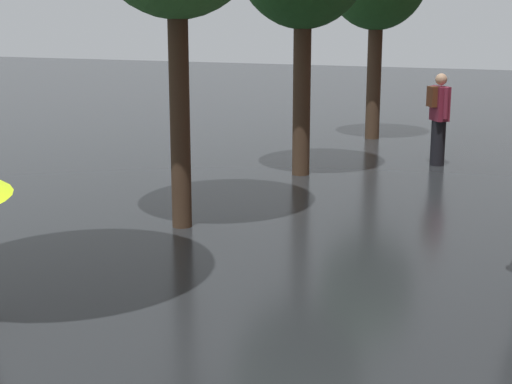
# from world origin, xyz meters

# --- Properties ---
(pedestrian_walking_midground) EXTENTS (0.45, 0.49, 1.66)m
(pedestrian_walking_midground) POSITION_xyz_m (-0.66, 11.76, 0.88)
(pedestrian_walking_midground) COLOR black
(pedestrian_walking_midground) RESTS_ON ground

